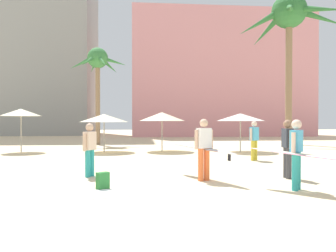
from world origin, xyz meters
TOP-DOWN VIEW (x-y plane):
  - ground at (0.00, 0.00)m, footprint 120.00×120.00m
  - hotel_pink at (9.07, 32.32)m, footprint 21.03×8.09m
  - hotel_tower_gray at (-14.97, 37.10)m, footprint 16.29×10.19m
  - palm_tree_far_left at (10.59, 16.61)m, footprint 7.93×7.77m
  - palm_tree_left at (-3.59, 17.07)m, footprint 4.12×3.86m
  - cafe_umbrella_0 at (-7.05, 11.61)m, footprint 2.16×2.16m
  - cafe_umbrella_1 at (5.08, 10.92)m, footprint 2.66×2.66m
  - cafe_umbrella_2 at (-2.51, 11.39)m, footprint 2.69×2.69m
  - cafe_umbrella_3 at (0.73, 11.59)m, footprint 2.61×2.61m
  - beach_towel at (-0.78, 1.01)m, footprint 1.97×1.35m
  - backpack at (-1.42, 1.43)m, footprint 0.35×0.35m
  - person_near_right at (3.35, 0.81)m, footprint 2.15×2.13m
  - person_far_left at (1.33, 2.47)m, footprint 1.71×2.64m
  - person_mid_left at (4.42, 6.86)m, footprint 0.53×0.45m
  - person_mid_right at (-2.02, 3.29)m, footprint 0.38×0.58m
  - person_mid_center at (3.88, 2.52)m, footprint 0.26×0.61m

SIDE VIEW (x-z plane):
  - ground at x=0.00m, z-range 0.00..0.00m
  - beach_towel at x=-0.78m, z-range 0.00..0.01m
  - backpack at x=-1.42m, z-range -0.01..0.41m
  - person_mid_right at x=-2.02m, z-range 0.08..1.71m
  - person_near_right at x=3.35m, z-range 0.07..1.80m
  - person_mid_left at x=4.42m, z-range 0.08..1.79m
  - person_far_left at x=1.33m, z-range 0.06..1.82m
  - person_mid_center at x=3.88m, z-range 0.09..1.82m
  - cafe_umbrella_2 at x=-2.51m, z-range 0.83..2.93m
  - cafe_umbrella_1 at x=5.08m, z-range 0.86..3.00m
  - cafe_umbrella_3 at x=0.73m, z-range 0.86..3.08m
  - cafe_umbrella_0 at x=-7.05m, z-range 0.99..3.39m
  - palm_tree_left at x=-3.59m, z-range 2.28..9.34m
  - hotel_pink at x=9.07m, z-range 0.00..14.54m
  - palm_tree_far_left at x=10.59m, z-range 3.72..14.95m
  - hotel_tower_gray at x=-14.97m, z-range 0.00..30.33m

